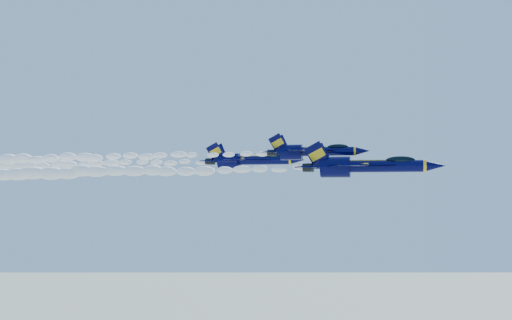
# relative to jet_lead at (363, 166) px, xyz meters

# --- Properties ---
(jet_lead) EXTENTS (19.60, 16.08, 7.28)m
(jet_lead) POSITION_rel_jet_lead_xyz_m (0.00, 0.00, 0.00)
(jet_lead) COLOR #020330
(smoke_trail_jet_lead) EXTENTS (52.11, 2.34, 2.11)m
(smoke_trail_jet_lead) POSITION_rel_jet_lead_xyz_m (-34.43, 0.00, -0.46)
(smoke_trail_jet_lead) COLOR white
(jet_second) EXTENTS (15.69, 12.87, 5.83)m
(jet_second) POSITION_rel_jet_lead_xyz_m (-8.16, 5.60, 2.54)
(jet_second) COLOR #020330
(smoke_trail_jet_second) EXTENTS (52.11, 1.87, 1.69)m
(smoke_trail_jet_second) POSITION_rel_jet_lead_xyz_m (-40.92, 5.60, 2.12)
(smoke_trail_jet_second) COLOR white
(jet_third) EXTENTS (17.40, 14.28, 6.47)m
(jet_third) POSITION_rel_jet_lead_xyz_m (-20.27, 13.63, 1.70)
(jet_third) COLOR #020330
(smoke_trail_jet_third) EXTENTS (52.11, 2.08, 1.87)m
(smoke_trail_jet_third) POSITION_rel_jet_lead_xyz_m (-53.77, 13.63, 1.27)
(smoke_trail_jet_third) COLOR white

